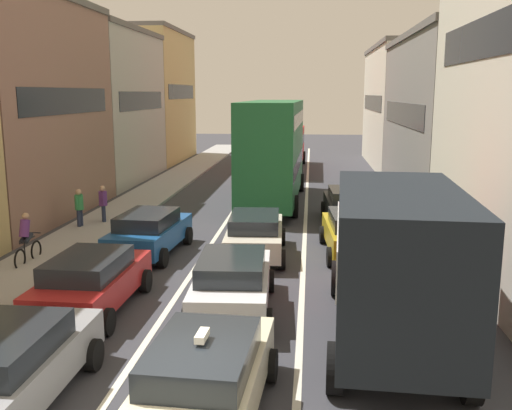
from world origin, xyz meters
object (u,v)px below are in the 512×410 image
sedan_centre_lane_second (232,281)px  sedan_left_lane_third (149,232)px  sedan_right_lane_behind_truck (354,232)px  bus_far_queue_secondary (284,146)px  taxi_centre_lane_front (205,377)px  hatchback_centre_lane_third (255,234)px  cyclist_on_sidewalk (26,240)px  pedestrian_far_sidewalk (79,207)px  wagon_right_lane_far (348,205)px  pedestrian_mid_sidewalk (103,203)px  sedan_left_lane_front (8,366)px  wagon_left_lane_second (91,281)px  removalist_box_truck (394,257)px  bus_mid_queue_primary (273,147)px

sedan_centre_lane_second → sedan_left_lane_third: same height
sedan_right_lane_behind_truck → sedan_centre_lane_second: bearing=144.8°
sedan_right_lane_behind_truck → bus_far_queue_secondary: bearing=5.1°
taxi_centre_lane_front → sedan_right_lane_behind_truck: bearing=-13.9°
sedan_centre_lane_second → hatchback_centre_lane_third: bearing=-3.9°
sedan_centre_lane_second → cyclist_on_sidewalk: (-7.06, 3.30, 0.05)m
hatchback_centre_lane_third → sedan_centre_lane_second: bearing=176.4°
sedan_right_lane_behind_truck → pedestrian_far_sidewalk: 11.11m
sedan_left_lane_third → sedan_right_lane_behind_truck: (6.95, 0.60, 0.00)m
hatchback_centre_lane_third → wagon_right_lane_far: 6.45m
wagon_right_lane_far → pedestrian_mid_sidewalk: (-10.24, -1.26, 0.15)m
sedan_right_lane_behind_truck → pedestrian_mid_sidewalk: size_ratio=2.65×
sedan_left_lane_front → pedestrian_far_sidewalk: 13.78m
sedan_left_lane_third → hatchback_centre_lane_third: bearing=-85.3°
wagon_left_lane_second → sedan_left_lane_third: size_ratio=0.98×
removalist_box_truck → sedan_centre_lane_second: bearing=70.4°
sedan_centre_lane_second → pedestrian_far_sidewalk: (-7.36, 8.29, 0.15)m
sedan_left_lane_third → cyclist_on_sidewalk: 3.90m
taxi_centre_lane_front → bus_far_queue_secondary: (-0.18, 32.33, 0.96)m
cyclist_on_sidewalk → pedestrian_far_sidewalk: (-0.29, 4.98, 0.10)m
wagon_left_lane_second → cyclist_on_sidewalk: 5.01m
sedan_left_lane_third → bus_far_queue_secondary: bearing=-5.3°
hatchback_centre_lane_third → wagon_right_lane_far: bearing=-35.0°
taxi_centre_lane_front → bus_mid_queue_primary: (-0.15, 19.53, 2.03)m
removalist_box_truck → pedestrian_far_sidewalk: (-11.08, 9.82, -1.03)m
sedan_right_lane_behind_truck → pedestrian_far_sidewalk: bearing=72.2°
sedan_centre_lane_second → pedestrian_mid_sidewalk: 11.39m
sedan_left_lane_front → bus_mid_queue_primary: 19.83m
taxi_centre_lane_front → sedan_left_lane_front: size_ratio=1.02×
sedan_left_lane_third → pedestrian_far_sidewalk: pedestrian_far_sidewalk is taller
sedan_left_lane_third → pedestrian_mid_sidewalk: (-3.17, 4.25, 0.15)m
taxi_centre_lane_front → wagon_left_lane_second: size_ratio=1.01×
wagon_left_lane_second → hatchback_centre_lane_third: 6.43m
pedestrian_far_sidewalk → sedan_centre_lane_second: bearing=134.2°
taxi_centre_lane_front → bus_mid_queue_primary: 19.63m
wagon_left_lane_second → bus_far_queue_secondary: bus_far_queue_secondary is taller
removalist_box_truck → wagon_left_lane_second: (-7.28, 1.26, -1.18)m
wagon_right_lane_far → sedan_centre_lane_second: bearing=158.2°
bus_far_queue_secondary → cyclist_on_sidewalk: 25.12m
wagon_right_lane_far → sedan_left_lane_third: bearing=124.8°
wagon_left_lane_second → wagon_right_lane_far: size_ratio=0.99×
removalist_box_truck → cyclist_on_sidewalk: (-10.79, 4.84, -1.12)m
wagon_left_lane_second → bus_far_queue_secondary: bearing=-6.3°
removalist_box_truck → sedan_left_lane_front: size_ratio=1.81×
sedan_left_lane_front → pedestrian_far_sidewalk: (-4.10, 13.16, 0.15)m
sedan_right_lane_behind_truck → pedestrian_far_sidewalk: size_ratio=2.65×
cyclist_on_sidewalk → pedestrian_far_sidewalk: cyclist_on_sidewalk is taller
sedan_left_lane_third → sedan_right_lane_behind_truck: bearing=-81.3°
sedan_centre_lane_second → sedan_left_lane_third: (-3.54, 4.96, 0.00)m
sedan_right_lane_behind_truck → pedestrian_mid_sidewalk: pedestrian_mid_sidewalk is taller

